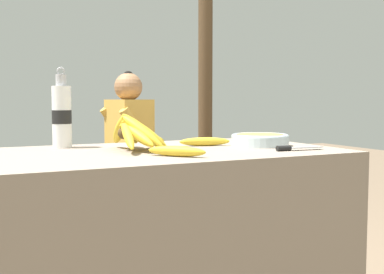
% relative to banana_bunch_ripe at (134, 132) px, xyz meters
% --- Properties ---
extents(market_counter, '(1.32, 0.73, 0.69)m').
position_rel_banana_bunch_ripe_xyz_m(market_counter, '(0.07, -0.04, -0.41)').
color(market_counter, gray).
rests_on(market_counter, ground_plane).
extents(banana_bunch_ripe, '(0.22, 0.34, 0.15)m').
position_rel_banana_bunch_ripe_xyz_m(banana_bunch_ripe, '(0.00, 0.00, 0.00)').
color(banana_bunch_ripe, '#4C381E').
rests_on(banana_bunch_ripe, market_counter).
extents(serving_bowl, '(0.23, 0.23, 0.05)m').
position_rel_banana_bunch_ripe_xyz_m(serving_bowl, '(0.51, -0.05, -0.04)').
color(serving_bowl, silver).
rests_on(serving_bowl, market_counter).
extents(water_bottle, '(0.07, 0.07, 0.31)m').
position_rel_banana_bunch_ripe_xyz_m(water_bottle, '(-0.22, 0.21, 0.06)').
color(water_bottle, white).
rests_on(water_bottle, market_counter).
extents(loose_banana_front, '(0.16, 0.18, 0.03)m').
position_rel_banana_bunch_ripe_xyz_m(loose_banana_front, '(0.06, -0.24, -0.05)').
color(loose_banana_front, gold).
rests_on(loose_banana_front, market_counter).
extents(loose_banana_side, '(0.21, 0.09, 0.03)m').
position_rel_banana_bunch_ripe_xyz_m(loose_banana_side, '(0.31, 0.04, -0.05)').
color(loose_banana_side, gold).
rests_on(loose_banana_side, market_counter).
extents(knife, '(0.19, 0.04, 0.02)m').
position_rel_banana_bunch_ripe_xyz_m(knife, '(0.51, -0.26, -0.06)').
color(knife, '#BCBCC1').
rests_on(knife, market_counter).
extents(wooden_bench, '(1.53, 0.32, 0.38)m').
position_rel_banana_bunch_ripe_xyz_m(wooden_bench, '(0.22, 1.32, -0.44)').
color(wooden_bench, brown).
rests_on(wooden_bench, ground_plane).
extents(seated_vendor, '(0.42, 0.40, 1.06)m').
position_rel_banana_bunch_ripe_xyz_m(seated_vendor, '(0.36, 1.28, -0.16)').
color(seated_vendor, '#232328').
rests_on(seated_vendor, ground_plane).
extents(banana_bunch_green, '(0.18, 0.30, 0.13)m').
position_rel_banana_bunch_ripe_xyz_m(banana_bunch_green, '(-0.16, 1.32, -0.32)').
color(banana_bunch_green, '#4C381E').
rests_on(banana_bunch_green, wooden_bench).
extents(support_post_far, '(0.11, 0.11, 2.57)m').
position_rel_banana_bunch_ripe_xyz_m(support_post_far, '(1.21, 1.77, 0.53)').
color(support_post_far, '#4C3823').
rests_on(support_post_far, ground_plane).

